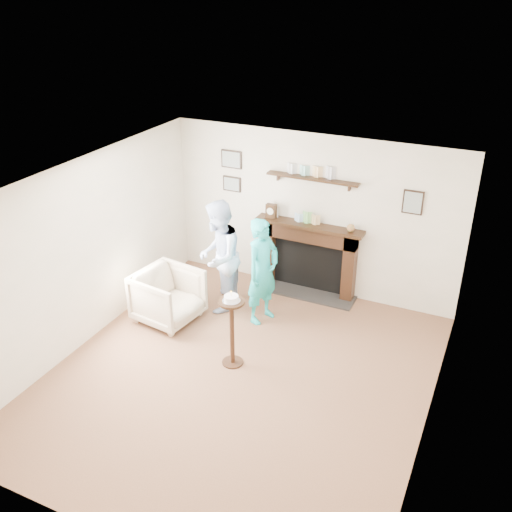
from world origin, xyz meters
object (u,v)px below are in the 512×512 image
Objects in this scene: armchair at (170,319)px; man at (220,306)px; woman at (262,318)px; pedestal_table at (232,320)px.

man is (0.50, 0.62, 0.00)m from armchair.
woman reaches higher than armchair.
man reaches higher than armchair.
woman is at bearing 72.77° from man.
armchair is 0.54× the size of woman.
woman is at bearing 94.48° from pedestal_table.
woman is (1.22, 0.58, 0.00)m from armchair.
pedestal_table is (0.09, -1.12, 0.66)m from woman.
armchair is 0.78× the size of pedestal_table.
woman is (0.71, -0.03, 0.00)m from man.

